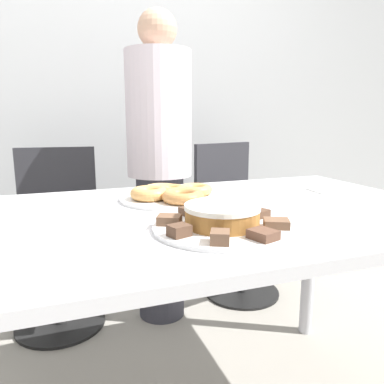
{
  "coord_description": "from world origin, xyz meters",
  "views": [
    {
      "loc": [
        -0.36,
        -0.99,
        1.04
      ],
      "look_at": [
        0.01,
        -0.0,
        0.82
      ],
      "focal_mm": 35.0,
      "sensor_mm": 36.0,
      "label": 1
    }
  ],
  "objects_px": {
    "person_standing": "(160,164)",
    "office_chair_right": "(237,223)",
    "office_chair_left": "(57,243)",
    "napkin": "(328,190)",
    "plate_donuts": "(170,198)",
    "plate_cake": "(222,228)",
    "frosted_cake": "(222,215)"
  },
  "relations": [
    {
      "from": "office_chair_right",
      "to": "plate_cake",
      "type": "bearing_deg",
      "value": -132.3
    },
    {
      "from": "plate_cake",
      "to": "frosted_cake",
      "type": "height_order",
      "value": "frosted_cake"
    },
    {
      "from": "person_standing",
      "to": "plate_donuts",
      "type": "height_order",
      "value": "person_standing"
    },
    {
      "from": "plate_donuts",
      "to": "office_chair_left",
      "type": "bearing_deg",
      "value": 116.8
    },
    {
      "from": "office_chair_left",
      "to": "frosted_cake",
      "type": "bearing_deg",
      "value": -62.61
    },
    {
      "from": "person_standing",
      "to": "napkin",
      "type": "xyz_separation_m",
      "value": [
        0.47,
        -0.68,
        -0.04
      ]
    },
    {
      "from": "office_chair_left",
      "to": "plate_cake",
      "type": "distance_m",
      "value": 1.23
    },
    {
      "from": "office_chair_right",
      "to": "plate_donuts",
      "type": "height_order",
      "value": "office_chair_right"
    },
    {
      "from": "office_chair_right",
      "to": "napkin",
      "type": "height_order",
      "value": "office_chair_right"
    },
    {
      "from": "plate_donuts",
      "to": "napkin",
      "type": "height_order",
      "value": "plate_donuts"
    },
    {
      "from": "frosted_cake",
      "to": "office_chair_right",
      "type": "bearing_deg",
      "value": 61.21
    },
    {
      "from": "plate_donuts",
      "to": "frosted_cake",
      "type": "relative_size",
      "value": 1.85
    },
    {
      "from": "office_chair_left",
      "to": "plate_donuts",
      "type": "relative_size",
      "value": 2.58
    },
    {
      "from": "office_chair_left",
      "to": "frosted_cake",
      "type": "relative_size",
      "value": 4.77
    },
    {
      "from": "plate_cake",
      "to": "frosted_cake",
      "type": "distance_m",
      "value": 0.03
    },
    {
      "from": "office_chair_right",
      "to": "plate_donuts",
      "type": "relative_size",
      "value": 2.58
    },
    {
      "from": "napkin",
      "to": "person_standing",
      "type": "bearing_deg",
      "value": 124.55
    },
    {
      "from": "office_chair_left",
      "to": "napkin",
      "type": "distance_m",
      "value": 1.31
    },
    {
      "from": "office_chair_left",
      "to": "plate_donuts",
      "type": "bearing_deg",
      "value": -55.3
    },
    {
      "from": "office_chair_right",
      "to": "plate_donuts",
      "type": "distance_m",
      "value": 1.03
    },
    {
      "from": "office_chair_left",
      "to": "plate_cake",
      "type": "bearing_deg",
      "value": -62.61
    },
    {
      "from": "plate_donuts",
      "to": "plate_cake",
      "type": "bearing_deg",
      "value": -86.92
    },
    {
      "from": "office_chair_right",
      "to": "person_standing",
      "type": "bearing_deg",
      "value": -179.57
    },
    {
      "from": "person_standing",
      "to": "frosted_cake",
      "type": "bearing_deg",
      "value": -96.43
    },
    {
      "from": "frosted_cake",
      "to": "napkin",
      "type": "xyz_separation_m",
      "value": [
        0.58,
        0.31,
        -0.03
      ]
    },
    {
      "from": "frosted_cake",
      "to": "plate_cake",
      "type": "bearing_deg",
      "value": -63.43
    },
    {
      "from": "office_chair_left",
      "to": "plate_donuts",
      "type": "distance_m",
      "value": 0.9
    },
    {
      "from": "person_standing",
      "to": "office_chair_right",
      "type": "height_order",
      "value": "person_standing"
    },
    {
      "from": "office_chair_left",
      "to": "napkin",
      "type": "relative_size",
      "value": 6.44
    },
    {
      "from": "person_standing",
      "to": "plate_cake",
      "type": "height_order",
      "value": "person_standing"
    },
    {
      "from": "plate_cake",
      "to": "napkin",
      "type": "bearing_deg",
      "value": 28.19
    },
    {
      "from": "office_chair_left",
      "to": "plate_cake",
      "type": "xyz_separation_m",
      "value": [
        0.39,
        -1.11,
        0.35
      ]
    }
  ]
}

